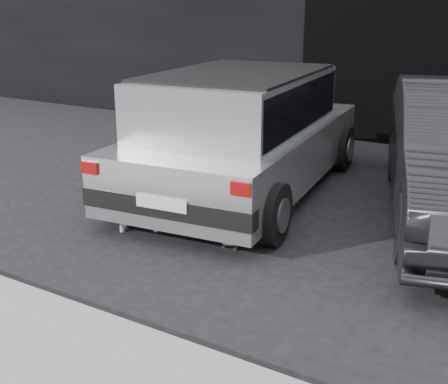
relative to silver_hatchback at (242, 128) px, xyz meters
The scene contains 6 objects.
ground 1.05m from the silver_hatchback, 62.25° to the right, with size 80.00×80.00×0.00m, color black.
garage_opening 3.66m from the silver_hatchback, 68.53° to the left, with size 4.00×0.10×2.60m, color black.
curb 3.56m from the silver_hatchback, 67.62° to the right, with size 18.00×0.25×0.12m, color gray.
silver_hatchback is the anchor object (origin of this frame).
cat_siamese 1.71m from the silver_hatchback, 63.18° to the right, with size 0.28×0.77×0.27m.
cat_white 1.66m from the silver_hatchback, 100.57° to the right, with size 0.73×0.56×0.39m.
Camera 1 is at (2.75, -5.01, 2.16)m, focal length 45.00 mm.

